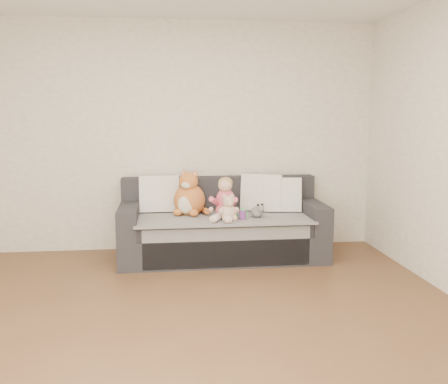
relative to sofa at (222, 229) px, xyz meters
name	(u,v)px	position (x,y,z in m)	size (l,w,h in m)	color
room_shell	(190,149)	(-0.43, -1.64, 0.99)	(5.00, 5.00, 5.00)	brown
sofa	(222,229)	(0.00, 0.00, 0.00)	(2.20, 0.94, 0.85)	#242428
cushion_left	(159,194)	(-0.68, 0.24, 0.37)	(0.45, 0.21, 0.42)	silver
cushion_right_back	(261,193)	(0.47, 0.16, 0.37)	(0.49, 0.34, 0.43)	silver
cushion_right_front	(282,195)	(0.69, 0.09, 0.35)	(0.44, 0.24, 0.39)	silver
toddler	(225,201)	(0.01, -0.19, 0.35)	(0.30, 0.45, 0.44)	#DB524D
plush_cat	(189,197)	(-0.35, 0.05, 0.35)	(0.40, 0.36, 0.52)	orange
teddy_bear	(229,210)	(0.03, -0.32, 0.27)	(0.22, 0.17, 0.28)	#D7B094
plush_cow	(257,211)	(0.35, -0.21, 0.23)	(0.13, 0.19, 0.16)	white
sippy_cup	(242,213)	(0.18, -0.29, 0.23)	(0.11, 0.07, 0.12)	#7B3797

